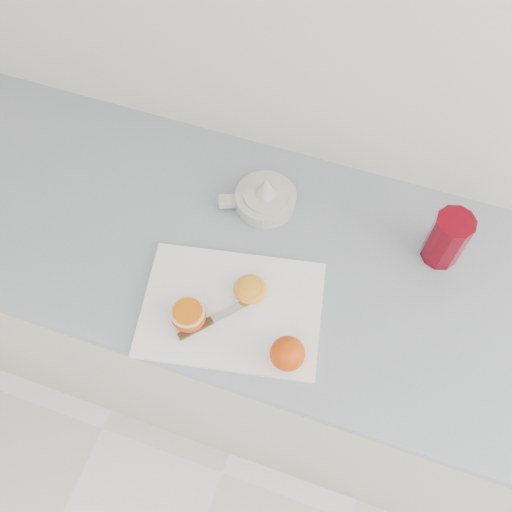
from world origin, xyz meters
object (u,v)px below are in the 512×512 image
(cutting_board, at_px, (232,309))
(citrus_juicer, at_px, (265,197))
(counter, at_px, (311,342))
(red_tumbler, at_px, (446,240))
(half_orange, at_px, (189,315))

(cutting_board, distance_m, citrus_juicer, 0.29)
(counter, distance_m, red_tumbler, 0.57)
(counter, height_order, cutting_board, cutting_board)
(red_tumbler, bearing_deg, cutting_board, -144.39)
(cutting_board, distance_m, red_tumbler, 0.49)
(red_tumbler, bearing_deg, counter, -151.54)
(citrus_juicer, bearing_deg, counter, -33.52)
(counter, relative_size, half_orange, 31.74)
(cutting_board, relative_size, red_tumbler, 2.73)
(counter, relative_size, red_tumbler, 16.78)
(cutting_board, xyz_separation_m, half_orange, (-0.07, -0.05, 0.03))
(cutting_board, height_order, red_tumbler, red_tumbler)
(half_orange, relative_size, red_tumbler, 0.53)
(half_orange, bearing_deg, red_tumbler, 35.71)
(counter, bearing_deg, red_tumbler, 28.46)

